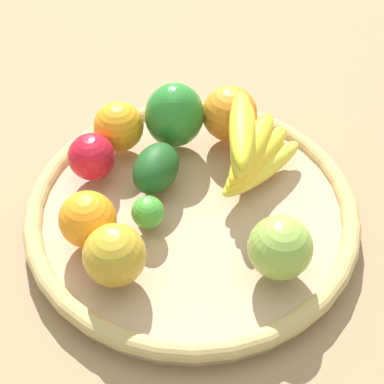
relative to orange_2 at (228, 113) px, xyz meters
The scene contains 12 objects.
ground_plane 0.17m from the orange_2, 88.87° to the right, with size 2.40×2.40×0.00m, color #967352.
basket 0.16m from the orange_2, 88.87° to the right, with size 0.45×0.45×0.04m.
orange_2 is the anchor object (origin of this frame).
apple_2 0.29m from the orange_2, 97.35° to the right, with size 0.08×0.08×0.08m, color gold.
avocado 0.14m from the orange_2, 112.75° to the right, with size 0.09×0.06×0.06m, color #1A4C1E.
apple_0 0.25m from the orange_2, 56.56° to the right, with size 0.08×0.08×0.08m, color #8AAE44.
banana_bunch 0.09m from the orange_2, 49.03° to the right, with size 0.12×0.16×0.09m.
apple_1 0.21m from the orange_2, 134.37° to the right, with size 0.07×0.07×0.07m, color red.
orange_0 0.27m from the orange_2, 110.38° to the right, with size 0.07×0.07×0.07m, color orange.
orange_1 0.16m from the orange_2, 149.48° to the right, with size 0.07×0.07×0.07m, color orange.
bell_pepper 0.08m from the orange_2, 147.02° to the right, with size 0.09×0.08×0.10m, color #2A7D2C.
lime_0 0.21m from the orange_2, 100.00° to the right, with size 0.04×0.04×0.04m, color green.
Camera 1 is at (0.20, -0.49, 0.62)m, focal length 54.90 mm.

